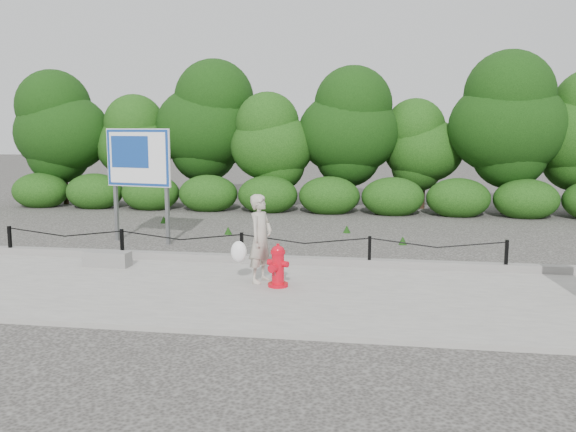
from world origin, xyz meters
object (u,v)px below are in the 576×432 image
(fire_hydrant, at_px, (278,266))
(pedestrian, at_px, (259,239))
(advertising_sign, at_px, (138,163))
(concrete_block, at_px, (107,259))

(fire_hydrant, distance_m, pedestrian, 0.60)
(fire_hydrant, bearing_deg, pedestrian, 167.36)
(pedestrian, bearing_deg, advertising_sign, 64.51)
(concrete_block, bearing_deg, advertising_sign, 99.64)
(pedestrian, xyz_separation_m, concrete_block, (-3.14, 0.71, -0.60))
(fire_hydrant, height_order, advertising_sign, advertising_sign)
(fire_hydrant, xyz_separation_m, concrete_block, (-3.51, 0.97, -0.20))
(pedestrian, relative_size, advertising_sign, 0.56)
(fire_hydrant, height_order, concrete_block, fire_hydrant)
(fire_hydrant, distance_m, concrete_block, 3.64)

